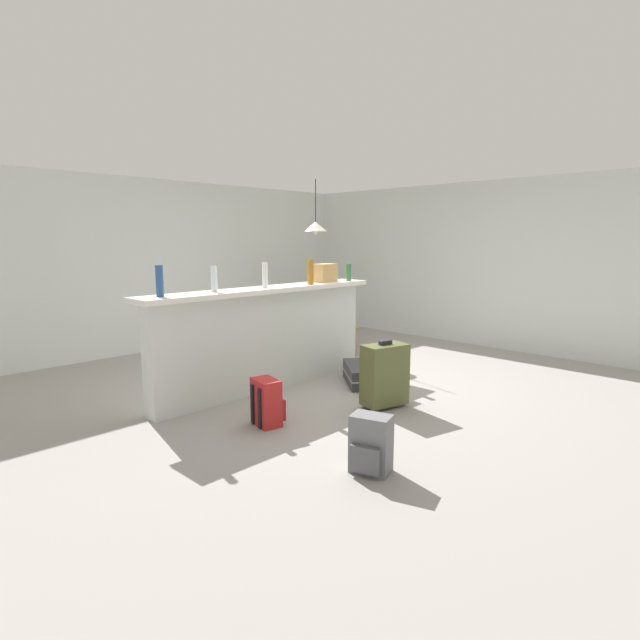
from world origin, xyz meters
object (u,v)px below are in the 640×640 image
object	(u,v)px
suitcase_flat_charcoal	(368,374)
backpack_red	(267,403)
backpack_grey	(371,445)
bottle_amber	(310,272)
pendant_lamp	(316,227)
dining_chair_near_partition	(336,319)
grocery_bag	(325,273)
dining_table	(310,306)
bottle_white	(265,275)
bottle_blue	(160,281)
bottle_green	(349,272)
suitcase_upright_olive	(385,374)
bottle_clear	(214,279)

from	to	relation	value
suitcase_flat_charcoal	backpack_red	distance (m)	1.66
backpack_grey	suitcase_flat_charcoal	bearing A→B (deg)	39.20
bottle_amber	pendant_lamp	size ratio (longest dim) A/B	0.36
bottle_amber	dining_chair_near_partition	size ratio (longest dim) A/B	0.31
grocery_bag	dining_chair_near_partition	world-z (taller)	grocery_bag
suitcase_flat_charcoal	backpack_grey	distance (m)	2.24
dining_chair_near_partition	suitcase_flat_charcoal	xyz separation A→B (m)	(-0.85, -1.26, -0.41)
grocery_bag	dining_table	world-z (taller)	grocery_bag
bottle_amber	backpack_grey	xyz separation A→B (m)	(-1.40, -2.01, -1.07)
bottle_white	dining_table	distance (m)	2.32
backpack_grey	backpack_red	bearing A→B (deg)	85.89
backpack_grey	backpack_red	size ratio (longest dim) A/B	1.00
grocery_bag	bottle_amber	bearing A→B (deg)	-163.60
dining_chair_near_partition	backpack_red	bearing A→B (deg)	-150.14
bottle_blue	bottle_green	bearing A→B (deg)	-2.43
pendant_lamp	backpack_grey	distance (m)	4.48
grocery_bag	backpack_grey	world-z (taller)	grocery_bag
bottle_green	grocery_bag	distance (m)	0.34
dining_table	suitcase_upright_olive	xyz separation A→B (m)	(-1.44, -2.48, -0.32)
bottle_clear	pendant_lamp	size ratio (longest dim) A/B	0.32
dining_chair_near_partition	bottle_white	bearing A→B (deg)	-161.10
bottle_clear	suitcase_flat_charcoal	size ratio (longest dim) A/B	0.30
pendant_lamp	suitcase_upright_olive	xyz separation A→B (m)	(-1.49, -2.42, -1.49)
suitcase_flat_charcoal	suitcase_upright_olive	distance (m)	0.85
bottle_amber	dining_table	distance (m)	1.87
grocery_bag	backpack_red	distance (m)	2.14
bottle_green	backpack_red	size ratio (longest dim) A/B	0.50
bottle_white	bottle_amber	xyz separation A→B (m)	(0.64, -0.05, 0.00)
bottle_clear	backpack_red	size ratio (longest dim) A/B	0.61
dining_table	pendant_lamp	xyz separation A→B (m)	(0.05, -0.06, 1.18)
bottle_amber	dining_chair_near_partition	world-z (taller)	bottle_amber
suitcase_flat_charcoal	backpack_grey	world-z (taller)	backpack_grey
bottle_white	backpack_red	bearing A→B (deg)	-129.71
bottle_green	backpack_red	distance (m)	2.36
bottle_amber	bottle_green	world-z (taller)	bottle_amber
bottle_white	suitcase_upright_olive	xyz separation A→B (m)	(0.45, -1.27, -0.93)
grocery_bag	backpack_red	world-z (taller)	grocery_bag
dining_table	suitcase_flat_charcoal	xyz separation A→B (m)	(-0.91, -1.85, -0.54)
bottle_clear	suitcase_upright_olive	world-z (taller)	bottle_clear
bottle_blue	pendant_lamp	bearing A→B (deg)	19.22
bottle_amber	dining_chair_near_partition	bearing A→B (deg)	29.47
bottle_green	bottle_amber	bearing A→B (deg)	179.97
dining_table	bottle_white	bearing A→B (deg)	-147.26
bottle_clear	bottle_green	distance (m)	1.91
dining_chair_near_partition	backpack_grey	world-z (taller)	dining_chair_near_partition
bottle_amber	backpack_red	distance (m)	1.85
bottle_blue	bottle_green	xyz separation A→B (m)	(2.49, -0.11, -0.04)
bottle_white	pendant_lamp	world-z (taller)	pendant_lamp
bottle_blue	suitcase_upright_olive	size ratio (longest dim) A/B	0.43
dining_chair_near_partition	backpack_grey	size ratio (longest dim) A/B	2.21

